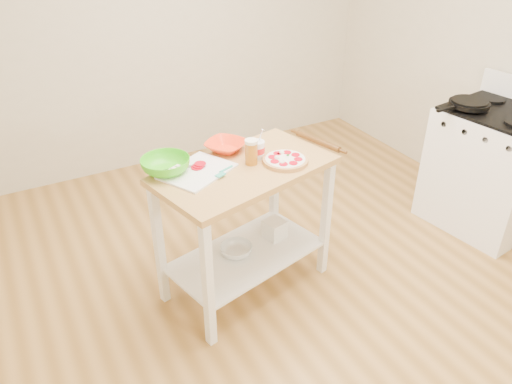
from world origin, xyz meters
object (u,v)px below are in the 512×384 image
object	(u,v)px
prep_island	(245,204)
beer_pint	(251,152)
rolling_pin	(318,142)
orange_bowl	(226,146)
shelf_bin	(275,229)
cutting_board	(196,171)
shelf_glass_bowl	(236,250)
yogurt_tub	(257,149)
green_bowl	(166,165)
knife	(168,171)
gas_stove	(489,169)
skillet	(468,104)
pizza	(285,160)
spatula	(224,172)

from	to	relation	value
prep_island	beer_pint	bearing A→B (deg)	22.34
rolling_pin	orange_bowl	bearing A→B (deg)	159.56
prep_island	orange_bowl	world-z (taller)	orange_bowl
prep_island	shelf_bin	bearing A→B (deg)	15.61
cutting_board	orange_bowl	size ratio (longest dim) A/B	2.04
shelf_glass_bowl	beer_pint	bearing A→B (deg)	-0.39
cutting_board	beer_pint	distance (m)	0.34
rolling_pin	shelf_bin	distance (m)	0.67
cutting_board	yogurt_tub	distance (m)	0.40
prep_island	beer_pint	world-z (taller)	beer_pint
green_bowl	yogurt_tub	size ratio (longest dim) A/B	1.49
orange_bowl	shelf_glass_bowl	distance (m)	0.68
knife	rolling_pin	world-z (taller)	rolling_pin
gas_stove	green_bowl	size ratio (longest dim) A/B	3.91
cutting_board	rolling_pin	bearing A→B (deg)	-29.30
skillet	pizza	size ratio (longest dim) A/B	1.66
skillet	pizza	distance (m)	1.57
skillet	yogurt_tub	bearing A→B (deg)	177.43
spatula	shelf_glass_bowl	distance (m)	0.63
shelf_glass_bowl	prep_island	bearing A→B (deg)	-22.28
knife	yogurt_tub	size ratio (longest dim) A/B	1.43
skillet	pizza	world-z (taller)	skillet
yogurt_tub	shelf_bin	size ratio (longest dim) A/B	1.47
orange_bowl	pizza	bearing A→B (deg)	-52.96
pizza	spatula	distance (m)	0.39
gas_stove	rolling_pin	world-z (taller)	gas_stove
green_bowl	skillet	bearing A→B (deg)	-5.23
skillet	spatula	distance (m)	1.96
shelf_glass_bowl	pizza	bearing A→B (deg)	-15.51
green_bowl	shelf_glass_bowl	bearing A→B (deg)	-21.10
beer_pint	rolling_pin	xyz separation A→B (m)	(0.50, 0.03, -0.06)
shelf_bin	spatula	bearing A→B (deg)	-167.87
beer_pint	shelf_glass_bowl	bearing A→B (deg)	179.61
pizza	skillet	bearing A→B (deg)	0.73
skillet	cutting_board	bearing A→B (deg)	178.08
prep_island	green_bowl	size ratio (longest dim) A/B	4.13
green_bowl	yogurt_tub	distance (m)	0.56
skillet	shelf_bin	distance (m)	1.69
spatula	knife	size ratio (longest dim) A/B	0.52
pizza	knife	distance (m)	0.69
orange_bowl	shelf_bin	world-z (taller)	orange_bowl
skillet	yogurt_tub	world-z (taller)	yogurt_tub
knife	pizza	bearing A→B (deg)	-11.70
cutting_board	yogurt_tub	bearing A→B (deg)	-27.75
green_bowl	shelf_glass_bowl	distance (m)	0.76
shelf_glass_bowl	green_bowl	bearing A→B (deg)	158.90
gas_stove	beer_pint	world-z (taller)	gas_stove
beer_pint	shelf_bin	bearing A→B (deg)	13.65
knife	yogurt_tub	distance (m)	0.55
knife	orange_bowl	bearing A→B (deg)	20.51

